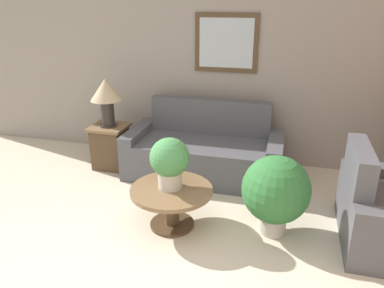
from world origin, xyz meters
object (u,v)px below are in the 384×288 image
couch_main (205,153)px  potted_plant_floor (276,191)px  side_table (110,146)px  coffee_table (172,199)px  table_lamp (106,94)px  potted_plant_on_table (170,161)px

couch_main → potted_plant_floor: bearing=-49.7°
potted_plant_floor → side_table: bearing=155.3°
coffee_table → table_lamp: (-1.23, 1.15, 0.70)m
side_table → table_lamp: bearing=90.0°
coffee_table → potted_plant_floor: potted_plant_floor is taller
coffee_table → table_lamp: bearing=136.7°
coffee_table → potted_plant_floor: size_ratio=1.02×
table_lamp → potted_plant_floor: (2.21, -1.01, -0.55)m
table_lamp → potted_plant_on_table: bearing=-43.2°
couch_main → coffee_table: 1.24m
side_table → table_lamp: (0.00, 0.00, 0.71)m
couch_main → potted_plant_on_table: bearing=-92.8°
couch_main → coffee_table: size_ratio=2.41×
coffee_table → potted_plant_on_table: 0.40m
couch_main → potted_plant_on_table: 1.29m
couch_main → table_lamp: 1.45m
couch_main → potted_plant_on_table: (-0.06, -1.22, 0.40)m
couch_main → table_lamp: size_ratio=3.13×
potted_plant_on_table → potted_plant_floor: size_ratio=0.64×
table_lamp → side_table: bearing=-90.0°
couch_main → potted_plant_floor: (0.94, -1.10, 0.15)m
coffee_table → potted_plant_on_table: potted_plant_on_table is taller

